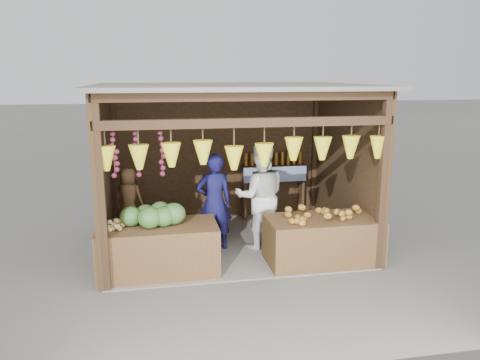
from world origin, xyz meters
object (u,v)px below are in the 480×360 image
counter_left (158,249)px  counter_right (323,240)px  woman_standing (260,196)px  vendor_seated (129,198)px  man_standing (214,202)px

counter_left → counter_right: counter_left is taller
woman_standing → vendor_seated: size_ratio=1.70×
counter_right → man_standing: man_standing is taller
counter_left → counter_right: (2.46, -0.08, -0.00)m
counter_left → counter_right: size_ratio=1.00×
woman_standing → counter_right: bearing=140.8°
vendor_seated → woman_standing: bearing=-163.8°
man_standing → vendor_seated: bearing=-20.2°
woman_standing → vendor_seated: (-2.10, 0.42, -0.04)m
man_standing → vendor_seated: 1.41m
counter_left → man_standing: (0.92, 0.76, 0.44)m
counter_left → man_standing: bearing=39.6°
woman_standing → vendor_seated: bearing=-4.7°
counter_left → vendor_seated: size_ratio=1.65×
man_standing → woman_standing: (0.75, -0.03, 0.07)m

